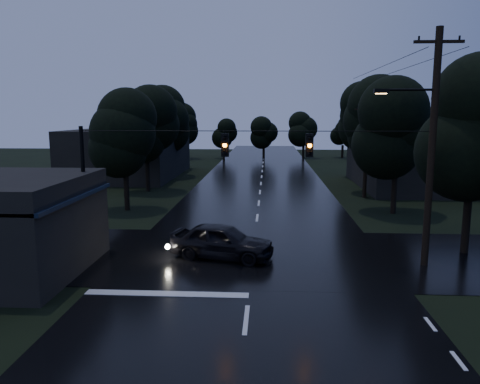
# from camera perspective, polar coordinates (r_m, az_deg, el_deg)

# --- Properties ---
(main_road) EXTENTS (12.00, 120.00, 0.02)m
(main_road) POSITION_cam_1_polar(r_m,az_deg,el_deg) (39.58, 2.45, -0.04)
(main_road) COLOR black
(main_road) RESTS_ON ground
(cross_street) EXTENTS (60.00, 9.00, 0.02)m
(cross_street) POSITION_cam_1_polar(r_m,az_deg,el_deg) (22.03, 1.61, -7.72)
(cross_street) COLOR black
(cross_street) RESTS_ON ground
(building_far_right) EXTENTS (10.00, 14.00, 4.40)m
(building_far_right) POSITION_cam_1_polar(r_m,az_deg,el_deg) (45.27, 20.61, 3.36)
(building_far_right) COLOR black
(building_far_right) RESTS_ON ground
(building_far_left) EXTENTS (10.00, 16.00, 5.00)m
(building_far_left) POSITION_cam_1_polar(r_m,az_deg,el_deg) (51.34, -13.20, 4.69)
(building_far_left) COLOR black
(building_far_left) RESTS_ON ground
(utility_pole_main) EXTENTS (3.50, 0.30, 10.00)m
(utility_pole_main) POSITION_cam_1_polar(r_m,az_deg,el_deg) (21.19, 22.14, 5.40)
(utility_pole_main) COLOR black
(utility_pole_main) RESTS_ON ground
(utility_pole_far) EXTENTS (2.00, 0.30, 7.50)m
(utility_pole_far) POSITION_cam_1_polar(r_m,az_deg,el_deg) (37.92, 15.13, 5.13)
(utility_pole_far) COLOR black
(utility_pole_far) RESTS_ON ground
(anchor_pole_left) EXTENTS (0.18, 0.18, 6.00)m
(anchor_pole_left) POSITION_cam_1_polar(r_m,az_deg,el_deg) (21.91, -18.44, -0.23)
(anchor_pole_left) COLOR black
(anchor_pole_left) RESTS_ON ground
(span_signals) EXTENTS (15.00, 0.37, 1.12)m
(span_signals) POSITION_cam_1_polar(r_m,az_deg,el_deg) (20.07, 3.19, 5.84)
(span_signals) COLOR black
(span_signals) RESTS_ON ground
(tree_corner_near) EXTENTS (4.48, 4.48, 9.44)m
(tree_corner_near) POSITION_cam_1_polar(r_m,az_deg,el_deg) (23.95, 26.65, 7.24)
(tree_corner_near) COLOR black
(tree_corner_near) RESTS_ON ground
(tree_left_a) EXTENTS (3.92, 3.92, 8.26)m
(tree_left_a) POSITION_cam_1_polar(r_m,az_deg,el_deg) (32.53, -13.92, 6.94)
(tree_left_a) COLOR black
(tree_left_a) RESTS_ON ground
(tree_left_b) EXTENTS (4.20, 4.20, 8.85)m
(tree_left_b) POSITION_cam_1_polar(r_m,az_deg,el_deg) (40.37, -11.38, 7.98)
(tree_left_b) COLOR black
(tree_left_b) RESTS_ON ground
(tree_left_c) EXTENTS (4.48, 4.48, 9.44)m
(tree_left_c) POSITION_cam_1_polar(r_m,az_deg,el_deg) (50.23, -9.15, 8.71)
(tree_left_c) COLOR black
(tree_left_c) RESTS_ON ground
(tree_right_a) EXTENTS (4.20, 4.20, 8.85)m
(tree_right_a) POSITION_cam_1_polar(r_m,az_deg,el_deg) (32.16, 18.64, 7.37)
(tree_right_a) COLOR black
(tree_right_a) RESTS_ON ground
(tree_right_b) EXTENTS (4.48, 4.48, 9.44)m
(tree_right_b) POSITION_cam_1_polar(r_m,az_deg,el_deg) (40.06, 16.52, 8.31)
(tree_right_b) COLOR black
(tree_right_b) RESTS_ON ground
(tree_right_c) EXTENTS (4.76, 4.76, 10.03)m
(tree_right_c) POSITION_cam_1_polar(r_m,az_deg,el_deg) (49.97, 14.63, 8.96)
(tree_right_c) COLOR black
(tree_right_c) RESTS_ON ground
(car) EXTENTS (5.05, 3.00, 1.61)m
(car) POSITION_cam_1_polar(r_m,az_deg,el_deg) (21.40, -2.21, -5.99)
(car) COLOR black
(car) RESTS_ON ground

